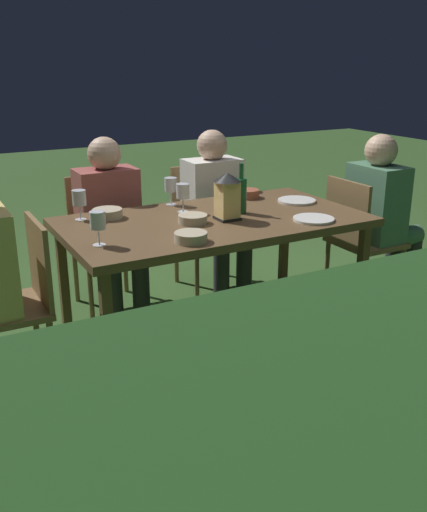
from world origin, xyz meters
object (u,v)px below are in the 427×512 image
object	(u,v)px
person_in_rust	(111,219)
bowl_olives	(107,213)
plate_a	(314,219)
bowl_bread	(191,237)
chair_side_left_a	(204,220)
wine_glass_c	(171,186)
bowl_salad	(193,219)
wine_glass_a	(183,193)
bowl_dip	(247,193)
person_in_green	(383,211)
person_in_cream	(216,205)
wine_glass_d	(98,222)
chair_head_near	(358,236)
green_bottle_on_table	(241,195)
plate_b	(297,201)
wine_glass_b	(79,199)
lantern_centerpiece	(227,194)
chair_side_left_b	(103,234)
chair_head_far	(19,298)
dining_table	(214,228)

from	to	relation	value
person_in_rust	bowl_olives	distance (m)	0.42
person_in_rust	plate_a	bearing A→B (deg)	131.28
bowl_bread	chair_side_left_a	bearing A→B (deg)	-120.09
wine_glass_c	bowl_salad	distance (m)	0.45
wine_glass_a	bowl_dip	bearing A→B (deg)	-165.35
person_in_green	chair_side_left_a	distance (m)	1.26
chair_side_left_a	plate_a	bearing A→B (deg)	94.25
person_in_cream	plate_a	distance (m)	0.98
wine_glass_d	bowl_olives	bearing A→B (deg)	-113.25
chair_head_near	green_bottle_on_table	size ratio (longest dim) A/B	3.00
plate_b	bowl_olives	world-z (taller)	bowl_olives
person_in_cream	wine_glass_b	size ratio (longest dim) A/B	6.80
lantern_centerpiece	person_in_rust	bearing A→B (deg)	-58.79
chair_head_near	bowl_bread	size ratio (longest dim) A/B	5.31
chair_head_near	wine_glass_b	distance (m)	1.84
wine_glass_a	plate_a	distance (m)	0.77
person_in_green	bowl_bread	world-z (taller)	person_in_green
person_in_green	wine_glass_d	distance (m)	2.04
wine_glass_d	plate_a	distance (m)	1.20
chair_side_left_b	wine_glass_d	xyz separation A→B (m)	(0.34, 1.03, 0.38)
chair_head_far	wine_glass_c	distance (m)	1.16
wine_glass_a	green_bottle_on_table	bearing A→B (deg)	149.01
wine_glass_a	bowl_dip	xyz separation A→B (m)	(-0.53, -0.14, -0.09)
chair_side_left_b	bowl_dip	bearing A→B (deg)	147.60
chair_head_near	wine_glass_b	world-z (taller)	wine_glass_b
chair_head_far	wine_glass_c	bearing A→B (deg)	-158.57
dining_table	chair_head_near	distance (m)	1.12
wine_glass_a	plate_a	bearing A→B (deg)	137.77
person_in_rust	chair_head_far	bearing A→B (deg)	42.77
person_in_green	chair_side_left_a	size ratio (longest dim) A/B	1.32
person_in_green	lantern_centerpiece	xyz separation A→B (m)	(1.24, 0.06, 0.26)
plate_a	green_bottle_on_table	bearing A→B (deg)	-50.96
chair_head_far	wine_glass_b	distance (m)	0.66
person_in_green	wine_glass_b	xyz separation A→B (m)	(1.96, -0.32, 0.23)
bowl_olives	bowl_dip	bearing A→B (deg)	-176.92
person_in_rust	green_bottle_on_table	world-z (taller)	person_in_rust
person_in_rust	chair_head_near	world-z (taller)	person_in_rust
plate_a	chair_side_left_a	bearing A→B (deg)	-85.75
wine_glass_a	person_in_rust	bearing A→B (deg)	-57.83
dining_table	person_in_rust	size ratio (longest dim) A/B	1.48
chair_side_left_b	wine_glass_c	distance (m)	0.67
lantern_centerpiece	dining_table	bearing A→B (deg)	-47.21
lantern_centerpiece	bowl_salad	world-z (taller)	lantern_centerpiece
dining_table	plate_b	bearing A→B (deg)	-171.75
person_in_rust	person_in_green	distance (m)	1.80
chair_side_left_a	wine_glass_c	xyz separation A→B (m)	(0.46, 0.46, 0.38)
green_bottle_on_table	bowl_olives	size ratio (longest dim) A/B	1.73
chair_side_left_a	bowl_bread	size ratio (longest dim) A/B	5.31
bowl_dip	plate_a	bearing A→B (deg)	93.12
person_in_rust	person_in_cream	world-z (taller)	same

